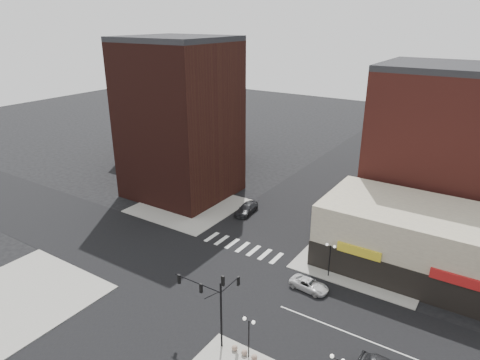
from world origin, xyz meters
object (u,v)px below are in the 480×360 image
Objects in this scene: traffic_signal at (215,297)px; white_suv at (309,285)px; dark_sedan_north at (247,209)px; street_lamp_ne at (330,252)px; street_lamp_se_a at (249,328)px.

traffic_signal reaches higher than white_suv.
traffic_signal is 1.76× the size of white_suv.
white_suv is 20.95m from dark_sedan_north.
dark_sedan_north is at bearing 151.57° from street_lamp_ne.
traffic_signal is at bearing 177.43° from street_lamp_se_a.
street_lamp_se_a is at bearing -93.58° from street_lamp_ne.
dark_sedan_north is at bearing 56.40° from white_suv.
white_suv is (0.18, 12.41, -2.68)m from street_lamp_se_a.
street_lamp_ne is 4.55m from white_suv.
street_lamp_ne is (4.76, 15.83, -1.67)m from traffic_signal.
white_suv is (-0.82, -3.59, -2.68)m from street_lamp_ne.
street_lamp_ne is at bearing -34.02° from dark_sedan_north.
traffic_signal reaches higher than street_lamp_se_a.
white_suv is at bearing 89.17° from street_lamp_se_a.
street_lamp_ne is at bearing 86.42° from street_lamp_se_a.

